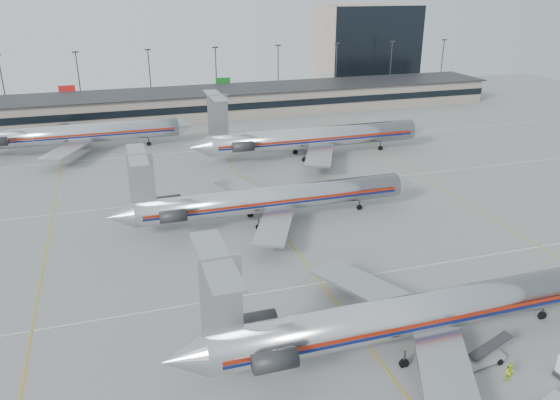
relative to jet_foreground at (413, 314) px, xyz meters
name	(u,v)px	position (x,y,z in m)	size (l,w,h in m)	color
ground	(359,334)	(-3.62, 3.20, -3.53)	(260.00, 260.00, 0.00)	gray
apron_markings	(321,283)	(-3.62, 13.20, -3.52)	(160.00, 0.15, 0.02)	silver
terminal	(193,103)	(-3.62, 101.18, -0.38)	(162.00, 17.00, 6.25)	gray
light_mast_row	(184,73)	(-3.62, 115.20, 5.05)	(163.60, 0.40, 15.28)	#38383D
distant_building	(365,45)	(58.38, 131.20, 8.97)	(30.00, 20.00, 25.00)	tan
jet_foreground	(413,314)	(0.00, 0.00, 0.00)	(46.53, 27.40, 12.18)	silver
jet_second_row	(267,199)	(-4.50, 31.44, -0.16)	(44.45, 26.17, 11.63)	silver
jet_third_row	(311,137)	(12.17, 58.61, 0.30)	(48.33, 29.73, 13.21)	silver
jet_back_row	(74,134)	(-31.32, 76.05, 0.11)	(45.92, 28.25, 12.56)	silver
belt_loader	(483,357)	(4.84, -4.13, -2.87)	(4.82, 1.93, 2.50)	#979797
ramp_worker_near	(452,384)	(0.11, -6.37, -2.71)	(0.60, 0.40, 1.65)	#A4D413
ramp_worker_far	(510,373)	(5.50, -6.72, -2.66)	(0.85, 0.67, 1.76)	#C9E615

